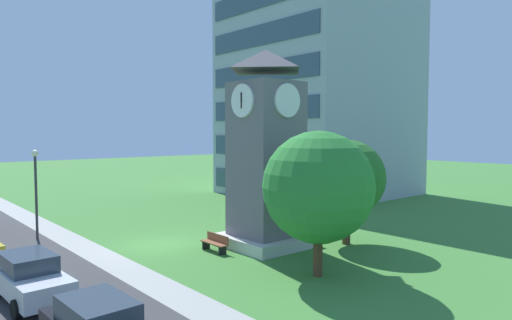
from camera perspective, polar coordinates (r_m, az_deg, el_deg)
ground_plane at (r=25.53m, az=-12.25°, el=-10.25°), size 160.00×160.00×0.00m
kerb_strip at (r=24.25m, az=-18.96°, el=-11.09°), size 120.00×1.60×0.01m
office_building at (r=45.52m, az=7.82°, el=7.97°), size 14.60×15.04×19.20m
clock_tower at (r=24.09m, az=1.25°, el=0.09°), size 4.13×4.13×10.30m
park_bench at (r=23.56m, az=-5.10°, el=-10.20°), size 1.81×0.50×0.88m
street_lamp at (r=28.51m, az=-25.70°, el=-2.58°), size 0.36×0.36×5.03m
tree_by_building at (r=25.01m, az=11.24°, el=-2.22°), size 4.11×4.11×5.64m
tree_streetside at (r=19.21m, az=7.76°, el=-3.37°), size 4.68×4.68×6.10m
parked_car_silver at (r=18.69m, az=-26.32°, el=-12.94°), size 4.56×2.03×1.69m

